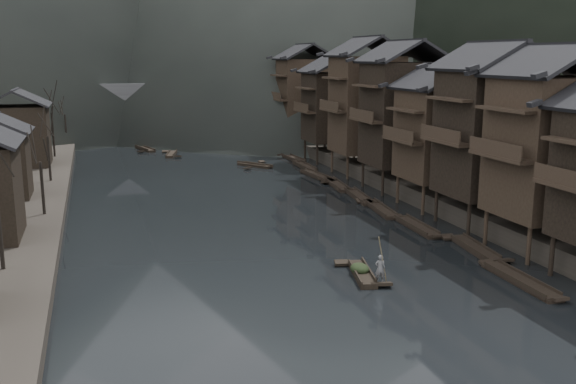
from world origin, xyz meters
name	(u,v)px	position (x,y,z in m)	size (l,w,h in m)	color
water	(304,269)	(0.00, 0.00, 0.00)	(300.00, 300.00, 0.00)	black
right_bank	(454,148)	(35.00, 40.00, 0.90)	(40.00, 200.00, 1.80)	#2D2823
stilt_houses	(408,102)	(17.28, 19.88, 8.94)	(9.00, 67.60, 15.68)	black
bare_trees	(36,137)	(-17.00, 20.93, 6.60)	(3.92, 75.43, 7.84)	black
moored_sampans	(329,179)	(11.89, 27.08, 0.20)	(3.26, 73.81, 0.47)	black
midriver_boats	(185,155)	(-0.68, 49.15, 0.20)	(14.96, 23.79, 0.45)	black
stone_bridge	(169,106)	(0.00, 72.00, 5.11)	(40.00, 6.00, 9.00)	#4C4C4F
hero_sampan	(362,273)	(3.00, -2.31, 0.20)	(2.04, 5.17, 0.44)	black
cargo_heap	(360,263)	(2.95, -2.08, 0.77)	(1.12, 1.47, 0.67)	black
boatman	(380,265)	(3.39, -4.05, 1.27)	(0.61, 0.40, 1.67)	slate
bamboo_pole	(385,219)	(3.59, -4.05, 4.01)	(0.06, 0.06, 4.28)	#8C7A51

